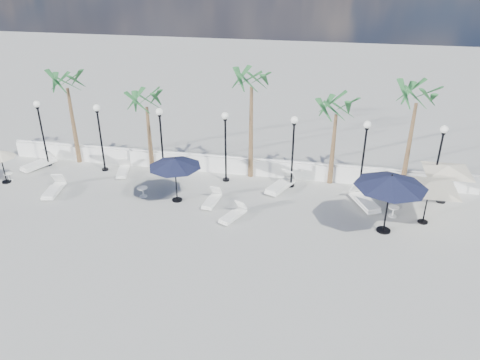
% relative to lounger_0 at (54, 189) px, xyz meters
% --- Properties ---
extents(ground, '(100.00, 100.00, 0.00)m').
position_rel_lounger_0_xyz_m(ground, '(8.31, -3.40, -0.24)').
color(ground, '#A8A8A2').
rests_on(ground, ground).
extents(balustrade, '(26.00, 0.30, 1.01)m').
position_rel_lounger_0_xyz_m(balustrade, '(8.31, 4.10, 0.23)').
color(balustrade, white).
rests_on(balustrade, ground).
extents(lamppost_0, '(0.36, 0.36, 3.84)m').
position_rel_lounger_0_xyz_m(lamppost_0, '(-2.19, 3.10, 2.25)').
color(lamppost_0, black).
rests_on(lamppost_0, ground).
extents(lamppost_1, '(0.36, 0.36, 3.84)m').
position_rel_lounger_0_xyz_m(lamppost_1, '(1.31, 3.10, 2.25)').
color(lamppost_1, black).
rests_on(lamppost_1, ground).
extents(lamppost_2, '(0.36, 0.36, 3.84)m').
position_rel_lounger_0_xyz_m(lamppost_2, '(4.81, 3.10, 2.25)').
color(lamppost_2, black).
rests_on(lamppost_2, ground).
extents(lamppost_3, '(0.36, 0.36, 3.84)m').
position_rel_lounger_0_xyz_m(lamppost_3, '(8.31, 3.10, 2.25)').
color(lamppost_3, black).
rests_on(lamppost_3, ground).
extents(lamppost_4, '(0.36, 0.36, 3.84)m').
position_rel_lounger_0_xyz_m(lamppost_4, '(11.81, 3.10, 2.25)').
color(lamppost_4, black).
rests_on(lamppost_4, ground).
extents(lamppost_5, '(0.36, 0.36, 3.84)m').
position_rel_lounger_0_xyz_m(lamppost_5, '(15.31, 3.10, 2.25)').
color(lamppost_5, black).
rests_on(lamppost_5, ground).
extents(lamppost_6, '(0.36, 0.36, 3.84)m').
position_rel_lounger_0_xyz_m(lamppost_6, '(18.81, 3.10, 2.25)').
color(lamppost_6, black).
rests_on(lamppost_6, ground).
extents(palm_0, '(2.60, 2.60, 5.50)m').
position_rel_lounger_0_xyz_m(palm_0, '(-0.69, 3.90, 4.29)').
color(palm_0, brown).
rests_on(palm_0, ground).
extents(palm_1, '(2.60, 2.60, 4.70)m').
position_rel_lounger_0_xyz_m(palm_1, '(3.81, 3.90, 3.51)').
color(palm_1, brown).
rests_on(palm_1, ground).
extents(palm_2, '(2.60, 2.60, 6.10)m').
position_rel_lounger_0_xyz_m(palm_2, '(9.51, 3.90, 4.88)').
color(palm_2, brown).
rests_on(palm_2, ground).
extents(palm_3, '(2.60, 2.60, 4.90)m').
position_rel_lounger_0_xyz_m(palm_3, '(13.81, 3.90, 3.71)').
color(palm_3, brown).
rests_on(palm_3, ground).
extents(palm_4, '(2.60, 2.60, 5.70)m').
position_rel_lounger_0_xyz_m(palm_4, '(17.51, 3.90, 4.49)').
color(palm_4, brown).
rests_on(palm_4, ground).
extents(lounger_0, '(0.91, 1.98, 0.72)m').
position_rel_lounger_0_xyz_m(lounger_0, '(0.00, 0.00, 0.00)').
color(lounger_0, white).
rests_on(lounger_0, ground).
extents(lounger_1, '(1.42, 2.12, 0.76)m').
position_rel_lounger_0_xyz_m(lounger_1, '(-2.54, 2.71, 0.02)').
color(lounger_1, white).
rests_on(lounger_1, ground).
extents(lounger_2, '(0.70, 1.67, 0.61)m').
position_rel_lounger_0_xyz_m(lounger_2, '(8.17, 0.47, -0.04)').
color(lounger_2, white).
rests_on(lounger_2, ground).
extents(lounger_3, '(0.98, 1.77, 0.63)m').
position_rel_lounger_0_xyz_m(lounger_3, '(2.51, 2.82, -0.03)').
color(lounger_3, white).
rests_on(lounger_3, ground).
extents(lounger_4, '(1.47, 2.19, 0.79)m').
position_rel_lounger_0_xyz_m(lounger_4, '(11.30, 2.62, 0.02)').
color(lounger_4, white).
rests_on(lounger_4, ground).
extents(lounger_5, '(1.14, 1.69, 0.61)m').
position_rel_lounger_0_xyz_m(lounger_5, '(9.48, -0.72, -0.04)').
color(lounger_5, white).
rests_on(lounger_5, ground).
extents(lounger_6, '(1.49, 2.21, 0.79)m').
position_rel_lounger_0_xyz_m(lounger_6, '(15.50, 1.71, 0.03)').
color(lounger_6, white).
rests_on(lounger_6, ground).
extents(side_table_0, '(0.46, 0.46, 0.45)m').
position_rel_lounger_0_xyz_m(side_table_0, '(-3.16, 0.85, 0.03)').
color(side_table_0, white).
rests_on(side_table_0, ground).
extents(side_table_1, '(0.51, 0.51, 0.50)m').
position_rel_lounger_0_xyz_m(side_table_1, '(4.59, 0.54, 0.06)').
color(side_table_1, white).
rests_on(side_table_1, ground).
extents(side_table_2, '(0.50, 0.50, 0.49)m').
position_rel_lounger_0_xyz_m(side_table_2, '(16.77, 0.91, 0.05)').
color(side_table_2, white).
rests_on(side_table_2, ground).
extents(parasol_navy_mid, '(2.59, 2.59, 2.32)m').
position_rel_lounger_0_xyz_m(parasol_navy_mid, '(6.40, 0.47, 1.80)').
color(parasol_navy_mid, black).
rests_on(parasol_navy_mid, ground).
extents(parasol_navy_right, '(3.11, 3.11, 2.79)m').
position_rel_lounger_0_xyz_m(parasol_navy_right, '(16.24, -0.50, 2.21)').
color(parasol_navy_right, black).
rests_on(parasol_navy_right, ground).
extents(parasol_cream_sq_a, '(4.55, 4.55, 2.23)m').
position_rel_lounger_0_xyz_m(parasol_cream_sq_a, '(18.07, 0.60, 1.83)').
color(parasol_cream_sq_a, black).
rests_on(parasol_cream_sq_a, ground).
extents(parasol_cream_sq_b, '(4.23, 4.23, 2.12)m').
position_rel_lounger_0_xyz_m(parasol_cream_sq_b, '(19.25, 2.80, 1.72)').
color(parasol_cream_sq_b, black).
rests_on(parasol_cream_sq_b, ground).
extents(parasol_cream_small, '(1.55, 1.55, 1.90)m').
position_rel_lounger_0_xyz_m(parasol_cream_small, '(-3.20, 0.67, 1.38)').
color(parasol_cream_small, black).
rests_on(parasol_cream_small, ground).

